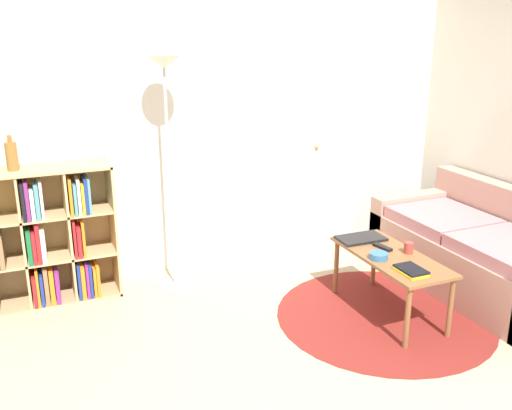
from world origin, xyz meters
The scene contains 12 objects.
wall_back centered at (0.02, 2.42, 1.29)m, with size 7.20×0.11×2.60m.
rug centered at (0.69, 0.98, 0.00)m, with size 1.55×1.55×0.01m.
bookshelf centered at (-1.51, 2.21, 0.49)m, with size 1.00×0.34×1.03m.
floor_lamp centered at (-0.56, 2.10, 1.45)m, with size 0.26×0.26×1.80m.
couch centered at (1.71, 1.09, 0.28)m, with size 0.86×1.78×0.76m.
coffee_table centered at (0.74, 1.02, 0.40)m, with size 0.43×0.96×0.46m.
laptop centered at (0.71, 1.36, 0.47)m, with size 0.36×0.22×0.02m.
bowl centered at (0.62, 0.99, 0.48)m, with size 0.13×0.13×0.04m.
book_stack_on_table centered at (0.68, 0.72, 0.47)m, with size 0.15×0.21×0.03m.
cup centered at (0.87, 1.00, 0.50)m, with size 0.07×0.07×0.08m.
remote centered at (0.75, 1.14, 0.47)m, with size 0.07×0.16×0.02m.
bottle_right centered at (-1.64, 2.22, 1.13)m, with size 0.08×0.08×0.25m.
Camera 1 is at (-1.60, -2.03, 2.01)m, focal length 40.00 mm.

